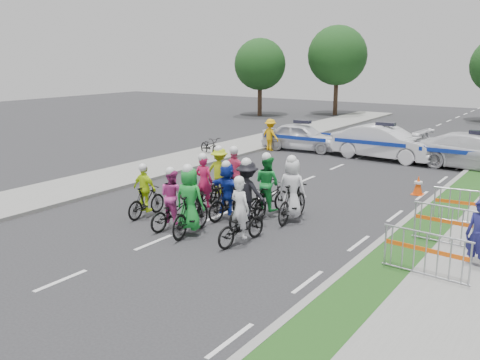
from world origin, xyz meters
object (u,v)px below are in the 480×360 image
Objects in this scene: rider_3 at (146,196)px; barrier_1 at (451,228)px; tree_0 at (260,64)px; rider_5 at (228,194)px; parked_bike at (210,146)px; tree_3 at (337,56)px; spectator_0 at (479,236)px; marshal_hiviz at (270,135)px; rider_9 at (235,182)px; cone_0 at (418,185)px; rider_1 at (190,208)px; rider_2 at (173,205)px; police_car_1 at (385,143)px; rider_4 at (248,200)px; rider_8 at (267,192)px; police_car_0 at (302,137)px; rider_6 at (205,192)px; rider_0 at (241,221)px; barrier_2 at (469,209)px; rider_10 at (220,178)px; rider_7 at (292,196)px; barrier_0 at (426,257)px; police_car_2 at (479,152)px.

barrier_1 is (8.50, 2.30, -0.10)m from rider_3.
tree_0 is (-12.20, 26.37, 3.52)m from rider_3.
tree_0 is at bearing -52.68° from rider_5.
tree_3 reaches higher than parked_bike.
spectator_0 is at bearing -174.23° from rider_3.
tree_3 is at bearing -61.54° from marshal_hiviz.
barrier_1 is at bearing 167.50° from rider_9.
cone_0 is (6.23, 7.44, -0.32)m from rider_3.
cone_0 is at bearing -125.00° from rider_1.
rider_9 reaches higher than barrier_1.
rider_2 is 13.78m from police_car_1.
rider_4 reaches higher than rider_3.
rider_8 is 0.41× the size of police_car_1.
police_car_0 is at bearing -72.52° from rider_2.
rider_6 reaches higher than rider_3.
rider_0 is 0.38× the size of police_car_1.
rider_6 is at bearing -70.96° from rider_1.
rider_4 is 1.05× the size of rider_6.
rider_5 is at bearing 108.46° from rider_9.
rider_10 is at bearing -169.94° from barrier_2.
cone_0 is at bearing -117.21° from rider_7.
spectator_0 reaches higher than barrier_2.
marshal_hiviz is 2.38× the size of cone_0.
spectator_0 is 0.86× the size of barrier_2.
rider_3 is at bearing 54.73° from rider_9.
tree_3 reaches higher than rider_9.
rider_1 is 1.12× the size of parked_bike.
tree_3 reaches higher than spectator_0.
rider_7 is 1.02× the size of barrier_0.
tree_3 is at bearing 38.66° from tree_0.
rider_8 is (3.00, 2.29, 0.08)m from rider_3.
rider_3 is at bearing 48.34° from rider_8.
police_car_2 is 2.69× the size of barrier_2.
cone_0 is (-3.13, 6.32, -0.52)m from spectator_0.
rider_6 is 11.69m from marshal_hiviz.
rider_4 is 13.30m from police_car_0.
rider_5 reaches higher than barrier_0.
police_car_1 is at bearing -90.43° from rider_4.
rider_10 is 10.00m from marshal_hiviz.
barrier_2 is (7.33, 2.99, -0.08)m from rider_6.
rider_8 is (0.79, 2.85, -0.05)m from rider_1.
police_car_2 is (5.98, 11.81, 0.14)m from rider_6.
rider_5 is 0.94× the size of rider_6.
rider_8 reaches higher than police_car_0.
rider_6 is at bearing -61.78° from tree_0.
tree_3 is (-11.15, 28.24, 4.10)m from rider_7.
rider_0 is at bearing -148.85° from spectator_0.
rider_4 is at bearing 167.55° from police_car_2.
rider_0 is 13.72m from police_car_1.
police_car_0 is at bearing -83.21° from rider_1.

